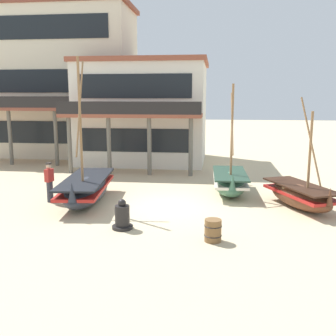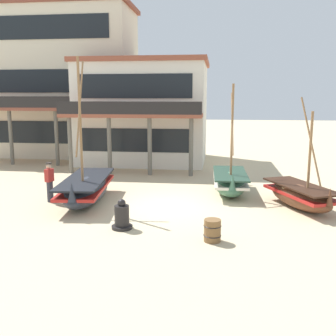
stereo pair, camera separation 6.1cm
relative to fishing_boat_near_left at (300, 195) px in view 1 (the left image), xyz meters
name	(u,v)px [view 1 (the left image)]	position (x,y,z in m)	size (l,w,h in m)	color
ground_plane	(165,206)	(-5.41, -0.43, -0.52)	(120.00, 120.00, 0.00)	#CCB78E
fishing_boat_near_left	(300,195)	(0.00, 0.00, 0.00)	(2.65, 3.77, 4.39)	brown
fishing_boat_centre_large	(86,189)	(-8.78, -0.24, 0.07)	(2.13, 4.89, 5.93)	#2D333D
fishing_boat_far_right	(230,182)	(-2.72, 2.02, 0.03)	(1.57, 3.78, 4.95)	#427056
fisherman_by_hull	(49,183)	(-10.33, -0.38, 0.31)	(0.31, 0.41, 1.68)	#33333D
capstan_winch	(122,217)	(-6.49, -3.30, -0.12)	(0.71, 0.71, 1.03)	black
wooden_barrel	(213,230)	(-3.43, -4.11, -0.17)	(0.56, 0.56, 0.70)	brown
harbor_building_main	(144,112)	(-8.28, 10.69, 2.87)	(8.50, 8.63, 6.77)	silver
harbor_building_annex	(59,83)	(-15.12, 12.81, 4.89)	(11.34, 7.84, 10.85)	beige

